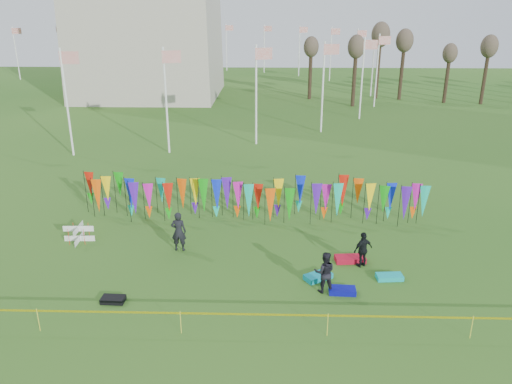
{
  "coord_description": "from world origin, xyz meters",
  "views": [
    {
      "loc": [
        1.14,
        -16.64,
        10.72
      ],
      "look_at": [
        0.49,
        6.0,
        2.31
      ],
      "focal_mm": 35.0,
      "sensor_mm": 36.0,
      "label": 1
    }
  ],
  "objects_px": {
    "person_left": "(179,232)",
    "kite_bag_red": "(350,259)",
    "kite_bag_teal": "(389,277)",
    "kite_bag_blue": "(342,291)",
    "kite_bag_turquoise": "(318,276)",
    "kite_bag_black": "(113,300)",
    "person_right": "(363,249)",
    "person_mid": "(325,272)",
    "box_kite": "(79,234)"
  },
  "relations": [
    {
      "from": "kite_bag_teal",
      "to": "kite_bag_red",
      "type": "bearing_deg",
      "value": 133.31
    },
    {
      "from": "box_kite",
      "to": "person_mid",
      "type": "distance_m",
      "value": 12.21
    },
    {
      "from": "kite_bag_turquoise",
      "to": "kite_bag_black",
      "type": "bearing_deg",
      "value": -166.3
    },
    {
      "from": "person_mid",
      "to": "kite_bag_turquoise",
      "type": "relative_size",
      "value": 1.5
    },
    {
      "from": "person_right",
      "to": "kite_bag_black",
      "type": "relative_size",
      "value": 1.81
    },
    {
      "from": "person_mid",
      "to": "person_right",
      "type": "bearing_deg",
      "value": -129.17
    },
    {
      "from": "person_mid",
      "to": "kite_bag_teal",
      "type": "relative_size",
      "value": 1.6
    },
    {
      "from": "kite_bag_turquoise",
      "to": "kite_bag_teal",
      "type": "height_order",
      "value": "kite_bag_turquoise"
    },
    {
      "from": "box_kite",
      "to": "person_right",
      "type": "height_order",
      "value": "person_right"
    },
    {
      "from": "person_right",
      "to": "kite_bag_blue",
      "type": "xyz_separation_m",
      "value": [
        -1.16,
        -2.24,
        -0.7
      ]
    },
    {
      "from": "person_left",
      "to": "person_right",
      "type": "height_order",
      "value": "person_left"
    },
    {
      "from": "person_mid",
      "to": "box_kite",
      "type": "bearing_deg",
      "value": -18.06
    },
    {
      "from": "person_left",
      "to": "person_mid",
      "type": "distance_m",
      "value": 7.27
    },
    {
      "from": "person_right",
      "to": "kite_bag_red",
      "type": "height_order",
      "value": "person_right"
    },
    {
      "from": "person_mid",
      "to": "kite_bag_red",
      "type": "bearing_deg",
      "value": -117.16
    },
    {
      "from": "kite_bag_turquoise",
      "to": "kite_bag_red",
      "type": "distance_m",
      "value": 2.23
    },
    {
      "from": "kite_bag_black",
      "to": "person_right",
      "type": "bearing_deg",
      "value": 17.27
    },
    {
      "from": "person_right",
      "to": "kite_bag_black",
      "type": "distance_m",
      "value": 10.62
    },
    {
      "from": "person_right",
      "to": "kite_bag_blue",
      "type": "bearing_deg",
      "value": 33.49
    },
    {
      "from": "kite_bag_blue",
      "to": "person_left",
      "type": "bearing_deg",
      "value": 153.61
    },
    {
      "from": "kite_bag_black",
      "to": "box_kite",
      "type": "bearing_deg",
      "value": 121.54
    },
    {
      "from": "person_mid",
      "to": "kite_bag_blue",
      "type": "bearing_deg",
      "value": 174.09
    },
    {
      "from": "person_left",
      "to": "kite_bag_red",
      "type": "distance_m",
      "value": 7.94
    },
    {
      "from": "person_left",
      "to": "kite_bag_turquoise",
      "type": "height_order",
      "value": "person_left"
    },
    {
      "from": "kite_bag_blue",
      "to": "kite_bag_red",
      "type": "distance_m",
      "value": 2.74
    },
    {
      "from": "person_mid",
      "to": "kite_bag_black",
      "type": "relative_size",
      "value": 1.93
    },
    {
      "from": "kite_bag_blue",
      "to": "person_right",
      "type": "bearing_deg",
      "value": 62.73
    },
    {
      "from": "person_right",
      "to": "kite_bag_red",
      "type": "relative_size",
      "value": 1.21
    },
    {
      "from": "person_mid",
      "to": "kite_bag_black",
      "type": "bearing_deg",
      "value": 9.18
    },
    {
      "from": "box_kite",
      "to": "kite_bag_red",
      "type": "distance_m",
      "value": 12.99
    },
    {
      "from": "box_kite",
      "to": "kite_bag_red",
      "type": "relative_size",
      "value": 0.62
    },
    {
      "from": "kite_bag_turquoise",
      "to": "kite_bag_blue",
      "type": "distance_m",
      "value": 1.38
    },
    {
      "from": "person_left",
      "to": "kite_bag_black",
      "type": "distance_m",
      "value": 4.88
    },
    {
      "from": "kite_bag_turquoise",
      "to": "kite_bag_blue",
      "type": "height_order",
      "value": "kite_bag_turquoise"
    },
    {
      "from": "person_left",
      "to": "box_kite",
      "type": "bearing_deg",
      "value": -7.07
    },
    {
      "from": "person_right",
      "to": "kite_bag_turquoise",
      "type": "bearing_deg",
      "value": 0.83
    },
    {
      "from": "person_left",
      "to": "kite_bag_red",
      "type": "relative_size",
      "value": 1.43
    },
    {
      "from": "person_mid",
      "to": "kite_bag_red",
      "type": "xyz_separation_m",
      "value": [
        1.43,
        2.55,
        -0.74
      ]
    },
    {
      "from": "kite_bag_black",
      "to": "kite_bag_teal",
      "type": "relative_size",
      "value": 0.83
    },
    {
      "from": "box_kite",
      "to": "person_left",
      "type": "xyz_separation_m",
      "value": [
        5.03,
        -0.79,
        0.54
      ]
    },
    {
      "from": "box_kite",
      "to": "kite_bag_blue",
      "type": "relative_size",
      "value": 0.79
    },
    {
      "from": "box_kite",
      "to": "kite_bag_teal",
      "type": "xyz_separation_m",
      "value": [
        14.3,
        -3.19,
        -0.31
      ]
    },
    {
      "from": "kite_bag_teal",
      "to": "box_kite",
      "type": "bearing_deg",
      "value": 167.43
    },
    {
      "from": "box_kite",
      "to": "person_left",
      "type": "relative_size",
      "value": 0.43
    },
    {
      "from": "person_right",
      "to": "kite_bag_turquoise",
      "type": "relative_size",
      "value": 1.4
    },
    {
      "from": "person_left",
      "to": "kite_bag_teal",
      "type": "bearing_deg",
      "value": 167.34
    },
    {
      "from": "person_mid",
      "to": "kite_bag_teal",
      "type": "height_order",
      "value": "person_mid"
    },
    {
      "from": "person_mid",
      "to": "kite_bag_black",
      "type": "distance_m",
      "value": 8.33
    },
    {
      "from": "person_left",
      "to": "kite_bag_blue",
      "type": "distance_m",
      "value": 8.02
    },
    {
      "from": "person_left",
      "to": "kite_bag_turquoise",
      "type": "bearing_deg",
      "value": 160.34
    }
  ]
}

